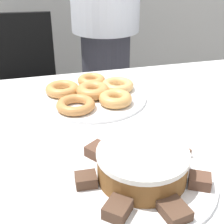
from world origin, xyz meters
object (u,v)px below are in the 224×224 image
(person_standing, at_px, (105,20))
(office_chair_left, at_px, (23,103))
(plate_cake, at_px, (141,178))
(frosted_cake, at_px, (142,164))
(plate_donuts, at_px, (93,97))

(person_standing, xyz_separation_m, office_chair_left, (-0.47, 0.10, -0.46))
(person_standing, relative_size, plate_cake, 5.10)
(office_chair_left, relative_size, plate_cake, 2.74)
(plate_cake, height_order, frosted_cake, frosted_cake)
(office_chair_left, distance_m, frosted_cake, 1.25)
(person_standing, xyz_separation_m, plate_donuts, (-0.19, -0.60, -0.14))
(person_standing, distance_m, office_chair_left, 0.66)
(plate_cake, distance_m, frosted_cake, 0.04)
(plate_donuts, bearing_deg, plate_cake, -87.92)
(person_standing, xyz_separation_m, plate_cake, (-0.18, -1.06, -0.14))
(person_standing, distance_m, frosted_cake, 1.08)
(plate_donuts, xyz_separation_m, frosted_cake, (0.02, -0.46, 0.04))
(plate_cake, xyz_separation_m, plate_donuts, (-0.02, 0.46, 0.00))
(frosted_cake, bearing_deg, plate_cake, 97.13)
(person_standing, distance_m, plate_cake, 1.08)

